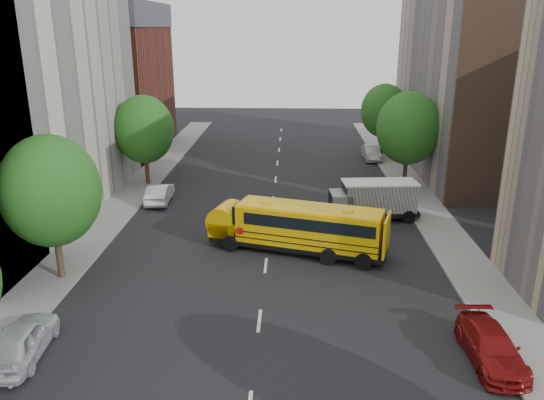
# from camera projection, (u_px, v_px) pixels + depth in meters

# --- Properties ---
(ground) EXTENTS (120.00, 120.00, 0.00)m
(ground) POSITION_uv_depth(u_px,v_px,m) (267.00, 251.00, 32.24)
(ground) COLOR black
(ground) RESTS_ON ground
(sidewalk_left) EXTENTS (3.00, 80.00, 0.12)m
(sidewalk_left) POSITION_uv_depth(u_px,v_px,m) (108.00, 220.00, 37.38)
(sidewalk_left) COLOR slate
(sidewalk_left) RESTS_ON ground
(sidewalk_right) EXTENTS (3.00, 80.00, 0.12)m
(sidewalk_right) POSITION_uv_depth(u_px,v_px,m) (437.00, 224.00, 36.55)
(sidewalk_right) COLOR slate
(sidewalk_right) RESTS_ON ground
(lane_markings) EXTENTS (0.15, 64.00, 0.01)m
(lane_markings) POSITION_uv_depth(u_px,v_px,m) (273.00, 200.00, 41.74)
(lane_markings) COLOR silver
(lane_markings) RESTS_ON ground
(building_left_cream) EXTENTS (10.00, 26.00, 20.00)m
(building_left_cream) POSITION_uv_depth(u_px,v_px,m) (3.00, 74.00, 35.48)
(building_left_cream) COLOR beige
(building_left_cream) RESTS_ON ground
(building_left_redbrick) EXTENTS (10.00, 15.00, 13.00)m
(building_left_redbrick) POSITION_uv_depth(u_px,v_px,m) (114.00, 90.00, 57.46)
(building_left_redbrick) COLOR maroon
(building_left_redbrick) RESTS_ON ground
(building_right_far) EXTENTS (10.00, 22.00, 18.00)m
(building_right_far) POSITION_uv_depth(u_px,v_px,m) (476.00, 74.00, 47.79)
(building_right_far) COLOR tan
(building_right_far) RESTS_ON ground
(building_right_sidewall) EXTENTS (10.10, 0.30, 18.00)m
(building_right_sidewall) POSITION_uv_depth(u_px,v_px,m) (528.00, 87.00, 37.34)
(building_right_sidewall) COLOR brown
(building_right_sidewall) RESTS_ON ground
(street_tree_1) EXTENTS (5.12, 5.12, 7.90)m
(street_tree_1) POSITION_uv_depth(u_px,v_px,m) (51.00, 191.00, 27.30)
(street_tree_1) COLOR #38281C
(street_tree_1) RESTS_ON ground
(street_tree_2) EXTENTS (4.99, 4.99, 7.71)m
(street_tree_2) POSITION_uv_depth(u_px,v_px,m) (144.00, 129.00, 44.43)
(street_tree_2) COLOR #38281C
(street_tree_2) RESTS_ON ground
(street_tree_4) EXTENTS (5.25, 5.25, 8.10)m
(street_tree_4) POSITION_uv_depth(u_px,v_px,m) (408.00, 128.00, 43.56)
(street_tree_4) COLOR #38281C
(street_tree_4) RESTS_ON ground
(street_tree_5) EXTENTS (4.86, 4.86, 7.51)m
(street_tree_5) POSITION_uv_depth(u_px,v_px,m) (384.00, 111.00, 55.07)
(street_tree_5) COLOR #38281C
(street_tree_5) RESTS_ON ground
(school_bus) EXTENTS (10.90, 5.33, 3.01)m
(school_bus) POSITION_uv_depth(u_px,v_px,m) (296.00, 225.00, 31.77)
(school_bus) COLOR black
(school_bus) RESTS_ON ground
(safari_truck) EXTENTS (6.59, 2.90, 2.74)m
(safari_truck) POSITION_uv_depth(u_px,v_px,m) (373.00, 199.00, 37.31)
(safari_truck) COLOR black
(safari_truck) RESTS_ON ground
(parked_car_0) EXTENTS (2.25, 4.81, 1.59)m
(parked_car_0) POSITION_uv_depth(u_px,v_px,m) (21.00, 340.00, 21.68)
(parked_car_0) COLOR silver
(parked_car_0) RESTS_ON ground
(parked_car_1) EXTENTS (1.75, 4.52, 1.47)m
(parked_car_1) POSITION_uv_depth(u_px,v_px,m) (160.00, 193.00, 41.13)
(parked_car_1) COLOR white
(parked_car_1) RESTS_ON ground
(parked_car_3) EXTENTS (2.00, 4.69, 1.35)m
(parked_car_3) POSITION_uv_depth(u_px,v_px,m) (491.00, 346.00, 21.49)
(parked_car_3) COLOR maroon
(parked_car_3) RESTS_ON ground
(parked_car_5) EXTENTS (1.65, 4.38, 1.43)m
(parked_car_5) POSITION_uv_depth(u_px,v_px,m) (371.00, 153.00, 54.33)
(parked_car_5) COLOR gray
(parked_car_5) RESTS_ON ground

